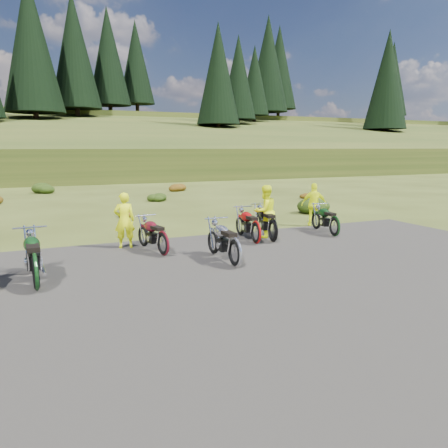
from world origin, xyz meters
name	(u,v)px	position (x,y,z in m)	size (l,w,h in m)	color
ground	(208,268)	(0.00, 0.00, 0.00)	(300.00, 300.00, 0.00)	#343E14
gravel_pad	(242,291)	(0.00, -2.00, 0.00)	(20.00, 12.00, 0.04)	black
hill_slope	(66,172)	(0.00, 50.00, 0.00)	(300.00, 46.00, 3.00)	#2B3B13
hill_plateau	(49,160)	(0.00, 110.00, 0.00)	(300.00, 90.00, 9.17)	#2B3B13
conifer_22	(31,43)	(-3.00, 56.00, 16.77)	(7.92, 7.92, 20.00)	black
conifer_23	(74,50)	(3.00, 62.00, 17.47)	(7.48, 7.48, 19.00)	black
conifer_24	(108,56)	(9.00, 68.00, 18.16)	(7.04, 7.04, 18.00)	black
conifer_25	(136,62)	(15.00, 74.00, 18.66)	(6.60, 6.60, 17.00)	black
conifer_26	(218,74)	(21.00, 49.00, 13.37)	(6.16, 6.16, 16.00)	black
conifer_27	(238,77)	(27.00, 55.00, 14.06)	(5.72, 5.72, 15.00)	black
conifer_28	(254,80)	(33.00, 61.00, 14.76)	(5.28, 5.28, 14.00)	black
conifer_29	(268,64)	(39.00, 67.00, 18.97)	(7.92, 7.92, 20.00)	black
conifer_30	(279,68)	(45.00, 73.00, 19.66)	(7.48, 7.48, 19.00)	black
conifer_31	(387,80)	(51.00, 48.00, 14.18)	(7.04, 7.04, 18.00)	black
conifer_32	(388,82)	(57.00, 54.00, 14.87)	(6.60, 6.60, 17.00)	black
conifer_33	(389,85)	(63.00, 60.00, 15.56)	(6.16, 6.16, 16.00)	black
conifer_34	(390,86)	(69.00, 66.00, 16.26)	(5.72, 5.72, 15.00)	black
conifer_35	(391,88)	(75.00, 72.00, 16.95)	(5.28, 5.28, 14.00)	black
conifer_36	(392,79)	(81.00, 78.00, 20.16)	(7.92, 7.92, 20.00)	black
shrub_3	(44,187)	(-3.30, 21.90, 0.46)	(1.56, 1.56, 0.92)	black
shrub_4	(123,213)	(-0.40, 9.20, 0.23)	(0.77, 0.77, 0.45)	#612D0C
shrub_5	(156,196)	(2.50, 14.50, 0.31)	(1.03, 1.03, 0.61)	black
shrub_6	(176,186)	(5.40, 19.80, 0.38)	(1.30, 1.30, 0.77)	#612D0C
shrub_7	(315,203)	(8.30, 7.10, 0.46)	(1.56, 1.56, 0.92)	black
shrub_8	(303,195)	(11.20, 12.40, 0.23)	(0.77, 0.77, 0.45)	#612D0C
motorcycle_2	(37,292)	(-4.06, -0.23, 0.00)	(2.33, 0.78, 1.22)	black
motorcycle_3	(235,268)	(0.66, -0.23, 0.00)	(2.18, 0.73, 1.14)	#ADACB1
motorcycle_4	(163,256)	(-0.71, 1.68, 0.00)	(2.02, 0.67, 1.06)	#560E18
motorcycle_5	(273,243)	(3.09, 2.03, 0.00)	(2.19, 0.73, 1.15)	black
motorcycle_6	(256,244)	(2.46, 2.01, 0.00)	(2.10, 0.70, 1.10)	#950A0A
motorcycle_7	(334,237)	(5.51, 1.96, 0.00)	(2.00, 0.67, 1.05)	black
person_middle	(124,221)	(-1.50, 3.11, 0.86)	(0.62, 0.41, 1.71)	#D4E30B
person_right_a	(265,212)	(3.22, 2.80, 0.90)	(0.87, 0.68, 1.80)	#D4E30B
person_right_b	(314,205)	(6.11, 4.07, 0.84)	(0.98, 0.41, 1.68)	#D4E30B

